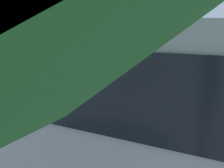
{
  "coord_description": "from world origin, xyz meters",
  "views": [
    {
      "loc": [
        -5.54,
        9.19,
        3.21
      ],
      "look_at": [
        -0.03,
        0.7,
        1.1
      ],
      "focal_mm": 47.61,
      "sensor_mm": 36.0,
      "label": 1
    }
  ],
  "objects_px": {
    "tour_bus": "(26,102)",
    "spectator_centre": "(81,95)",
    "parked_motorcycle_silver": "(110,131)",
    "stunt_motorcycle": "(94,78)",
    "spectator_left": "(113,99)",
    "spectator_far_left": "(152,107)"
  },
  "relations": [
    {
      "from": "spectator_far_left",
      "to": "spectator_centre",
      "type": "relative_size",
      "value": 0.98
    },
    {
      "from": "parked_motorcycle_silver",
      "to": "stunt_motorcycle",
      "type": "relative_size",
      "value": 1.07
    },
    {
      "from": "spectator_far_left",
      "to": "parked_motorcycle_silver",
      "type": "height_order",
      "value": "spectator_far_left"
    },
    {
      "from": "stunt_motorcycle",
      "to": "tour_bus",
      "type": "bearing_deg",
      "value": 117.23
    },
    {
      "from": "spectator_left",
      "to": "stunt_motorcycle",
      "type": "bearing_deg",
      "value": -48.27
    },
    {
      "from": "tour_bus",
      "to": "spectator_centre",
      "type": "xyz_separation_m",
      "value": [
        0.98,
        -2.94,
        -0.58
      ]
    },
    {
      "from": "tour_bus",
      "to": "spectator_far_left",
      "type": "bearing_deg",
      "value": -114.58
    },
    {
      "from": "tour_bus",
      "to": "stunt_motorcycle",
      "type": "height_order",
      "value": "tour_bus"
    },
    {
      "from": "tour_bus",
      "to": "spectator_centre",
      "type": "relative_size",
      "value": 5.47
    },
    {
      "from": "tour_bus",
      "to": "parked_motorcycle_silver",
      "type": "height_order",
      "value": "tour_bus"
    },
    {
      "from": "spectator_centre",
      "to": "stunt_motorcycle",
      "type": "distance_m",
      "value": 5.26
    },
    {
      "from": "tour_bus",
      "to": "spectator_centre",
      "type": "distance_m",
      "value": 3.15
    },
    {
      "from": "tour_bus",
      "to": "spectator_left",
      "type": "distance_m",
      "value": 3.0
    },
    {
      "from": "parked_motorcycle_silver",
      "to": "stunt_motorcycle",
      "type": "bearing_deg",
      "value": -49.96
    },
    {
      "from": "spectator_far_left",
      "to": "spectator_centre",
      "type": "bearing_deg",
      "value": 0.64
    },
    {
      "from": "spectator_far_left",
      "to": "stunt_motorcycle",
      "type": "xyz_separation_m",
      "value": [
        5.15,
        -4.4,
        -0.43
      ]
    },
    {
      "from": "spectator_left",
      "to": "parked_motorcycle_silver",
      "type": "distance_m",
      "value": 1.08
    },
    {
      "from": "spectator_far_left",
      "to": "spectator_centre",
      "type": "distance_m",
      "value": 2.34
    },
    {
      "from": "parked_motorcycle_silver",
      "to": "spectator_left",
      "type": "bearing_deg",
      "value": -61.26
    },
    {
      "from": "tour_bus",
      "to": "spectator_centre",
      "type": "bearing_deg",
      "value": -71.52
    },
    {
      "from": "spectator_far_left",
      "to": "spectator_left",
      "type": "distance_m",
      "value": 1.2
    },
    {
      "from": "spectator_left",
      "to": "parked_motorcycle_silver",
      "type": "xyz_separation_m",
      "value": [
        -0.43,
        0.78,
        -0.61
      ]
    }
  ]
}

